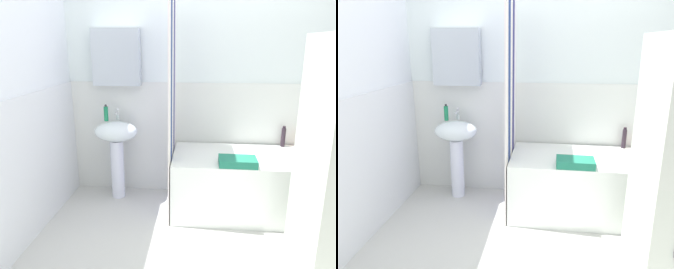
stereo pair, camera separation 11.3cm
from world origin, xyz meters
The scene contains 12 objects.
ground_plane centered at (0.00, 0.00, -0.02)m, with size 4.80×5.60×0.04m, color silver.
wall_back_tiled centered at (-0.06, 1.26, 1.14)m, with size 3.60×0.18×2.40m.
wall_left_tiled centered at (-1.57, 0.34, 1.12)m, with size 0.07×1.81×2.40m.
sink centered at (-1.02, 1.03, 0.60)m, with size 0.44×0.34×0.82m.
faucet centered at (-1.02, 1.11, 0.88)m, with size 0.03×0.12×0.12m.
soap_dispenser centered at (-1.12, 1.07, 0.90)m, with size 0.04×0.04×0.17m.
bathtub centered at (0.30, 0.85, 0.29)m, with size 1.43×0.73×0.57m, color white.
shower_curtain centered at (-0.43, 0.85, 1.00)m, with size 0.01×0.73×2.00m.
conditioner_bottle centered at (0.92, 1.13, 0.66)m, with size 0.06×0.06×0.19m.
shampoo_bottle centered at (0.83, 1.13, 0.64)m, with size 0.04×0.04×0.15m.
lotion_bottle centered at (0.68, 1.17, 0.67)m, with size 0.04×0.04×0.21m.
towel_folded centered at (0.16, 0.59, 0.60)m, with size 0.32×0.21×0.07m, color #21745A.
Camera 1 is at (-0.19, -2.05, 1.59)m, focal length 34.29 mm.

